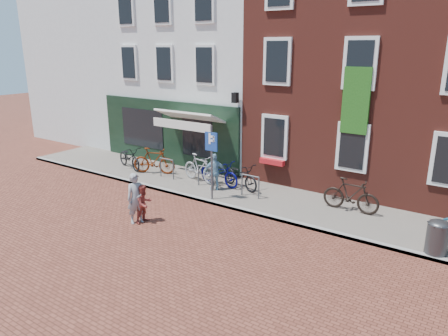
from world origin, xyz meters
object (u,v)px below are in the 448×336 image
Objects in this scene: boy at (144,204)px; woman at (136,198)px; bicycle_3 at (200,168)px; cafe_person at (215,172)px; bicycle_4 at (240,175)px; bicycle_2 at (219,173)px; litter_bin at (438,235)px; parking_sign at (211,152)px; bicycle_0 at (129,157)px; bicycle_1 at (154,161)px; bicycle_5 at (351,195)px.

woman is at bearing 139.73° from boy.
woman is 4.20m from bicycle_3.
cafe_person is 0.74× the size of bicycle_4.
litter_bin is at bearing -92.71° from bicycle_2.
parking_sign reaches higher than boy.
bicycle_0 is at bearing 175.35° from litter_bin.
woman is at bearing -175.82° from bicycle_4.
parking_sign is 2.01m from bicycle_2.
boy is 0.64× the size of bicycle_4.
litter_bin is 0.71× the size of cafe_person.
parking_sign is at bearing -11.08° from boy.
litter_bin is 8.90m from bicycle_3.
parking_sign is 1.39× the size of bicycle_4.
bicycle_1 reaches higher than bicycle_4.
bicycle_5 is at bearing -108.85° from bicycle_1.
litter_bin is at bearing -84.55° from bicycle_4.
bicycle_3 is at bearing 34.34° from woman.
litter_bin is 7.32m from parking_sign.
woman reaches higher than bicycle_0.
bicycle_3 reaches higher than litter_bin.
bicycle_0 is 1.44m from bicycle_1.
litter_bin is 0.54× the size of bicycle_5.
parking_sign is 2.97m from boy.
litter_bin is 8.04m from bicycle_2.
bicycle_3 is at bearing 92.73° from bicycle_5.
boy is at bearing -161.29° from litter_bin.
bicycle_1 reaches higher than bicycle_2.
bicycle_2 is (4.61, 0.37, 0.00)m from bicycle_0.
bicycle_5 is at bearing -68.37° from bicycle_0.
bicycle_5 is (9.72, 0.60, 0.06)m from bicycle_0.
bicycle_5 reaches higher than bicycle_0.
bicycle_2 is (3.17, 0.32, -0.06)m from bicycle_1.
woman is 0.87× the size of bicycle_3.
parking_sign reaches higher than bicycle_2.
bicycle_3 is 6.01m from bicycle_5.
boy is at bearing -174.26° from bicycle_4.
bicycle_2 is at bearing 170.07° from litter_bin.
cafe_person is (-0.49, 0.87, -1.01)m from parking_sign.
cafe_person is 1.20m from bicycle_3.
woman is at bearing -165.26° from bicycle_1.
cafe_person is 0.74× the size of bicycle_0.
bicycle_4 is (1.77, 0.24, -0.06)m from bicycle_3.
bicycle_1 is 2.30m from bicycle_3.
cafe_person is 4.97m from bicycle_5.
bicycle_2 is at bearing -113.63° from cafe_person.
parking_sign is 5.55m from bicycle_0.
bicycle_3 is at bearing 103.47° from bicycle_2.
bicycle_4 is at bearing -176.33° from cafe_person.
woman is 4.94m from bicycle_1.
parking_sign is at bearing 7.23° from woman.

